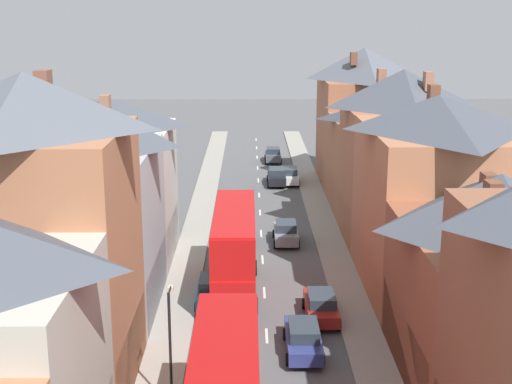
{
  "coord_description": "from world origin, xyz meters",
  "views": [
    {
      "loc": [
        -0.89,
        -10.85,
        16.74
      ],
      "look_at": [
        -0.39,
        43.62,
        2.93
      ],
      "focal_mm": 50.0,
      "sensor_mm": 36.0,
      "label": 1
    }
  ],
  "objects_px": {
    "car_parked_left_a": "(286,232)",
    "car_parked_right_b": "(212,290)",
    "car_near_blue": "(273,155)",
    "double_decker_bus_lead": "(234,251)",
    "car_parked_left_b": "(303,337)",
    "street_lamp": "(170,341)",
    "car_near_silver": "(321,305)",
    "car_parked_right_a": "(237,232)",
    "car_mid_white": "(277,176)",
    "car_mid_black": "(289,175)"
  },
  "relations": [
    {
      "from": "car_parked_left_b",
      "to": "car_parked_right_b",
      "type": "height_order",
      "value": "car_parked_right_b"
    },
    {
      "from": "car_parked_right_a",
      "to": "car_near_silver",
      "type": "bearing_deg",
      "value": -70.27
    },
    {
      "from": "car_parked_left_b",
      "to": "car_parked_right_a",
      "type": "bearing_deg",
      "value": 101.48
    },
    {
      "from": "car_near_silver",
      "to": "car_mid_white",
      "type": "bearing_deg",
      "value": 92.33
    },
    {
      "from": "double_decker_bus_lead",
      "to": "street_lamp",
      "type": "xyz_separation_m",
      "value": [
        -2.44,
        -12.97,
        0.43
      ]
    },
    {
      "from": "car_near_blue",
      "to": "car_mid_white",
      "type": "height_order",
      "value": "car_mid_white"
    },
    {
      "from": "car_near_silver",
      "to": "car_parked_right_a",
      "type": "xyz_separation_m",
      "value": [
        -4.9,
        13.66,
        0.04
      ]
    },
    {
      "from": "car_near_blue",
      "to": "car_mid_black",
      "type": "relative_size",
      "value": 0.91
    },
    {
      "from": "double_decker_bus_lead",
      "to": "car_mid_black",
      "type": "bearing_deg",
      "value": 80.36
    },
    {
      "from": "car_parked_right_a",
      "to": "car_parked_left_a",
      "type": "bearing_deg",
      "value": -2.58
    },
    {
      "from": "car_mid_black",
      "to": "car_parked_right_b",
      "type": "height_order",
      "value": "car_parked_right_b"
    },
    {
      "from": "car_parked_left_b",
      "to": "car_parked_right_b",
      "type": "xyz_separation_m",
      "value": [
        -4.9,
        6.21,
        0.05
      ]
    },
    {
      "from": "street_lamp",
      "to": "car_near_blue",
      "type": "bearing_deg",
      "value": 83.42
    },
    {
      "from": "car_parked_left_a",
      "to": "car_mid_black",
      "type": "relative_size",
      "value": 0.9
    },
    {
      "from": "car_parked_left_a",
      "to": "car_parked_right_b",
      "type": "distance_m",
      "value": 12.37
    },
    {
      "from": "double_decker_bus_lead",
      "to": "car_parked_right_b",
      "type": "height_order",
      "value": "double_decker_bus_lead"
    },
    {
      "from": "car_parked_right_b",
      "to": "car_near_silver",
      "type": "bearing_deg",
      "value": -19.08
    },
    {
      "from": "car_parked_right_b",
      "to": "car_mid_black",
      "type": "bearing_deg",
      "value": 78.45
    },
    {
      "from": "car_near_silver",
      "to": "street_lamp",
      "type": "bearing_deg",
      "value": -128.03
    },
    {
      "from": "car_parked_left_a",
      "to": "car_parked_right_b",
      "type": "height_order",
      "value": "car_parked_right_b"
    },
    {
      "from": "car_mid_black",
      "to": "car_near_blue",
      "type": "bearing_deg",
      "value": 97.03
    },
    {
      "from": "double_decker_bus_lead",
      "to": "car_parked_left_a",
      "type": "xyz_separation_m",
      "value": [
        3.61,
        9.92,
        -1.97
      ]
    },
    {
      "from": "double_decker_bus_lead",
      "to": "car_mid_white",
      "type": "distance_m",
      "value": 28.71
    },
    {
      "from": "car_mid_black",
      "to": "car_mid_white",
      "type": "relative_size",
      "value": 1.0
    },
    {
      "from": "car_parked_left_b",
      "to": "car_mid_white",
      "type": "bearing_deg",
      "value": 90.0
    },
    {
      "from": "car_parked_right_b",
      "to": "street_lamp",
      "type": "distance_m",
      "value": 11.84
    },
    {
      "from": "double_decker_bus_lead",
      "to": "car_parked_right_a",
      "type": "distance_m",
      "value": 10.28
    },
    {
      "from": "car_mid_black",
      "to": "car_near_silver",
      "type": "bearing_deg",
      "value": -90.0
    },
    {
      "from": "car_near_blue",
      "to": "car_parked_left_a",
      "type": "bearing_deg",
      "value": -90.0
    },
    {
      "from": "car_near_blue",
      "to": "street_lamp",
      "type": "xyz_separation_m",
      "value": [
        -6.05,
        -52.43,
        2.39
      ]
    },
    {
      "from": "car_parked_right_a",
      "to": "car_parked_left_b",
      "type": "relative_size",
      "value": 0.86
    },
    {
      "from": "car_parked_left_b",
      "to": "double_decker_bus_lead",
      "type": "bearing_deg",
      "value": 115.28
    },
    {
      "from": "double_decker_bus_lead",
      "to": "car_parked_left_b",
      "type": "bearing_deg",
      "value": -64.72
    },
    {
      "from": "car_near_silver",
      "to": "car_mid_white",
      "type": "xyz_separation_m",
      "value": [
        -1.3,
        31.99,
        0.05
      ]
    },
    {
      "from": "double_decker_bus_lead",
      "to": "street_lamp",
      "type": "bearing_deg",
      "value": -100.65
    },
    {
      "from": "double_decker_bus_lead",
      "to": "car_parked_right_a",
      "type": "bearing_deg",
      "value": 89.95
    },
    {
      "from": "car_near_silver",
      "to": "car_parked_right_b",
      "type": "xyz_separation_m",
      "value": [
        -6.2,
        2.14,
        0.05
      ]
    },
    {
      "from": "car_near_silver",
      "to": "car_parked_left_a",
      "type": "distance_m",
      "value": 13.56
    },
    {
      "from": "car_parked_right_b",
      "to": "street_lamp",
      "type": "bearing_deg",
      "value": -95.69
    },
    {
      "from": "car_parked_right_a",
      "to": "street_lamp",
      "type": "height_order",
      "value": "street_lamp"
    },
    {
      "from": "double_decker_bus_lead",
      "to": "car_parked_left_b",
      "type": "distance_m",
      "value": 8.69
    },
    {
      "from": "street_lamp",
      "to": "car_parked_right_b",
      "type": "bearing_deg",
      "value": 84.31
    },
    {
      "from": "car_mid_white",
      "to": "car_parked_left_a",
      "type": "bearing_deg",
      "value": -90.0
    },
    {
      "from": "car_near_silver",
      "to": "car_parked_right_a",
      "type": "bearing_deg",
      "value": 109.73
    },
    {
      "from": "car_parked_left_a",
      "to": "street_lamp",
      "type": "relative_size",
      "value": 0.74
    },
    {
      "from": "car_near_blue",
      "to": "car_parked_left_b",
      "type": "height_order",
      "value": "car_near_blue"
    },
    {
      "from": "car_near_blue",
      "to": "street_lamp",
      "type": "bearing_deg",
      "value": -96.58
    },
    {
      "from": "car_parked_left_b",
      "to": "car_parked_right_b",
      "type": "bearing_deg",
      "value": 128.29
    },
    {
      "from": "car_mid_white",
      "to": "street_lamp",
      "type": "relative_size",
      "value": 0.82
    },
    {
      "from": "car_parked_left_b",
      "to": "street_lamp",
      "type": "height_order",
      "value": "street_lamp"
    }
  ]
}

